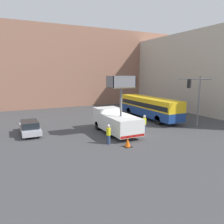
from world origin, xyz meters
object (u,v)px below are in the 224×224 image
at_px(city_bus, 149,106).
at_px(traffic_light_pole, 196,93).
at_px(utility_truck, 116,120).
at_px(traffic_cone_near_truck, 128,143).
at_px(road_worker_near_truck, 109,134).
at_px(parked_car_curbside, 30,127).
at_px(road_worker_directing, 144,124).

relative_size(city_bus, traffic_light_pole, 1.88).
bearing_deg(utility_truck, traffic_cone_near_truck, -103.60).
bearing_deg(road_worker_near_truck, parked_car_curbside, -138.31).
height_order(utility_truck, traffic_cone_near_truck, utility_truck).
xyz_separation_m(utility_truck, traffic_light_pole, (8.99, -1.96, 2.62)).
bearing_deg(traffic_light_pole, parked_car_curbside, 161.98).
height_order(utility_truck, parked_car_curbside, utility_truck).
distance_m(utility_truck, traffic_light_pole, 9.57).
bearing_deg(road_worker_near_truck, traffic_cone_near_truck, 39.31).
xyz_separation_m(utility_truck, traffic_cone_near_truck, (-1.03, -4.26, -1.05)).
height_order(traffic_light_pole, parked_car_curbside, traffic_light_pole).
relative_size(traffic_light_pole, traffic_cone_near_truck, 7.96).
bearing_deg(traffic_cone_near_truck, traffic_light_pole, 12.90).
xyz_separation_m(traffic_cone_near_truck, parked_car_curbside, (-7.05, 7.85, 0.37)).
bearing_deg(city_bus, traffic_cone_near_truck, 126.44).
bearing_deg(city_bus, road_worker_directing, 130.80).
height_order(traffic_cone_near_truck, parked_car_curbside, parked_car_curbside).
height_order(city_bus, parked_car_curbside, city_bus).
bearing_deg(traffic_light_pole, road_worker_near_truck, -175.30).
relative_size(city_bus, road_worker_directing, 6.00).
distance_m(utility_truck, parked_car_curbside, 8.86).
relative_size(utility_truck, traffic_light_pole, 1.12).
distance_m(road_worker_directing, traffic_cone_near_truck, 5.24).
bearing_deg(parked_car_curbside, traffic_cone_near_truck, -48.08).
xyz_separation_m(city_bus, traffic_cone_near_truck, (-8.58, -8.91, -1.39)).
bearing_deg(utility_truck, traffic_light_pole, -12.31).
distance_m(utility_truck, city_bus, 8.87).
distance_m(traffic_light_pole, road_worker_near_truck, 11.64).
xyz_separation_m(traffic_light_pole, parked_car_curbside, (-17.07, 5.55, -3.30)).
height_order(road_worker_near_truck, road_worker_directing, road_worker_directing).
distance_m(city_bus, traffic_light_pole, 7.14).
distance_m(city_bus, traffic_cone_near_truck, 12.45).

